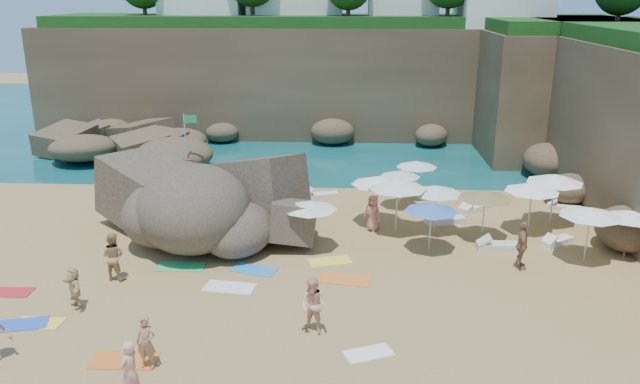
{
  "coord_description": "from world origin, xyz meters",
  "views": [
    {
      "loc": [
        3.32,
        -23.09,
        10.36
      ],
      "look_at": [
        2.0,
        3.0,
        2.0
      ],
      "focal_mm": 35.0,
      "sensor_mm": 36.0,
      "label": 1
    }
  ],
  "objects_px": {
    "rock_outcrop": "(209,231)",
    "parasol_1": "(378,180)",
    "lounger_0": "(445,220)",
    "person_stand_4": "(373,213)",
    "person_stand_6": "(129,372)",
    "person_stand_2": "(271,181)",
    "person_stand_3": "(522,245)",
    "person_stand_5": "(191,173)",
    "flag_pole": "(187,138)",
    "parasol_0": "(436,189)",
    "person_stand_1": "(113,256)",
    "parasol_2": "(417,164)"
  },
  "relations": [
    {
      "from": "lounger_0",
      "to": "person_stand_6",
      "type": "distance_m",
      "value": 17.29
    },
    {
      "from": "flag_pole",
      "to": "lounger_0",
      "type": "distance_m",
      "value": 15.58
    },
    {
      "from": "parasol_1",
      "to": "person_stand_6",
      "type": "height_order",
      "value": "parasol_1"
    },
    {
      "from": "person_stand_4",
      "to": "person_stand_6",
      "type": "height_order",
      "value": "person_stand_6"
    },
    {
      "from": "parasol_1",
      "to": "person_stand_4",
      "type": "bearing_deg",
      "value": -105.86
    },
    {
      "from": "person_stand_2",
      "to": "person_stand_6",
      "type": "distance_m",
      "value": 17.65
    },
    {
      "from": "flag_pole",
      "to": "person_stand_6",
      "type": "distance_m",
      "value": 21.09
    },
    {
      "from": "flag_pole",
      "to": "person_stand_5",
      "type": "relative_size",
      "value": 2.26
    },
    {
      "from": "person_stand_3",
      "to": "person_stand_5",
      "type": "bearing_deg",
      "value": 66.32
    },
    {
      "from": "flag_pole",
      "to": "parasol_0",
      "type": "height_order",
      "value": "flag_pole"
    },
    {
      "from": "rock_outcrop",
      "to": "lounger_0",
      "type": "bearing_deg",
      "value": 8.22
    },
    {
      "from": "lounger_0",
      "to": "person_stand_2",
      "type": "relative_size",
      "value": 1.06
    },
    {
      "from": "lounger_0",
      "to": "flag_pole",
      "type": "bearing_deg",
      "value": 141.69
    },
    {
      "from": "rock_outcrop",
      "to": "parasol_0",
      "type": "height_order",
      "value": "parasol_0"
    },
    {
      "from": "flag_pole",
      "to": "person_stand_2",
      "type": "height_order",
      "value": "flag_pole"
    },
    {
      "from": "parasol_0",
      "to": "lounger_0",
      "type": "xyz_separation_m",
      "value": [
        0.64,
        1.14,
        -1.88
      ]
    },
    {
      "from": "parasol_2",
      "to": "person_stand_5",
      "type": "bearing_deg",
      "value": 174.41
    },
    {
      "from": "flag_pole",
      "to": "parasol_2",
      "type": "height_order",
      "value": "flag_pole"
    },
    {
      "from": "parasol_0",
      "to": "parasol_1",
      "type": "height_order",
      "value": "parasol_1"
    },
    {
      "from": "parasol_1",
      "to": "lounger_0",
      "type": "xyz_separation_m",
      "value": [
        3.21,
        0.25,
        -2.0
      ]
    },
    {
      "from": "flag_pole",
      "to": "lounger_0",
      "type": "height_order",
      "value": "flag_pole"
    },
    {
      "from": "parasol_1",
      "to": "parasol_2",
      "type": "distance_m",
      "value": 4.63
    },
    {
      "from": "parasol_1",
      "to": "person_stand_2",
      "type": "height_order",
      "value": "parasol_1"
    },
    {
      "from": "flag_pole",
      "to": "person_stand_4",
      "type": "xyz_separation_m",
      "value": [
        10.4,
        -7.82,
        -1.61
      ]
    },
    {
      "from": "parasol_1",
      "to": "lounger_0",
      "type": "relative_size",
      "value": 1.33
    },
    {
      "from": "person_stand_2",
      "to": "person_stand_3",
      "type": "relative_size",
      "value": 0.91
    },
    {
      "from": "lounger_0",
      "to": "person_stand_2",
      "type": "height_order",
      "value": "person_stand_2"
    },
    {
      "from": "person_stand_1",
      "to": "person_stand_6",
      "type": "height_order",
      "value": "person_stand_1"
    },
    {
      "from": "parasol_1",
      "to": "person_stand_1",
      "type": "height_order",
      "value": "parasol_1"
    },
    {
      "from": "person_stand_4",
      "to": "person_stand_6",
      "type": "bearing_deg",
      "value": -86.75
    },
    {
      "from": "rock_outcrop",
      "to": "parasol_1",
      "type": "height_order",
      "value": "parasol_1"
    },
    {
      "from": "person_stand_2",
      "to": "person_stand_5",
      "type": "relative_size",
      "value": 1.04
    },
    {
      "from": "person_stand_1",
      "to": "person_stand_2",
      "type": "bearing_deg",
      "value": -104.56
    },
    {
      "from": "person_stand_3",
      "to": "parasol_1",
      "type": "bearing_deg",
      "value": 58.49
    },
    {
      "from": "parasol_1",
      "to": "person_stand_4",
      "type": "distance_m",
      "value": 1.56
    },
    {
      "from": "lounger_0",
      "to": "person_stand_5",
      "type": "xyz_separation_m",
      "value": [
        -13.3,
        5.03,
        0.7
      ]
    },
    {
      "from": "flag_pole",
      "to": "parasol_0",
      "type": "bearing_deg",
      "value": -30.86
    },
    {
      "from": "rock_outcrop",
      "to": "parasol_2",
      "type": "xyz_separation_m",
      "value": [
        9.85,
        5.4,
        1.85
      ]
    },
    {
      "from": "parasol_1",
      "to": "rock_outcrop",
      "type": "bearing_deg",
      "value": -170.23
    },
    {
      "from": "rock_outcrop",
      "to": "person_stand_4",
      "type": "height_order",
      "value": "rock_outcrop"
    },
    {
      "from": "person_stand_2",
      "to": "person_stand_3",
      "type": "bearing_deg",
      "value": 156.22
    },
    {
      "from": "lounger_0",
      "to": "parasol_1",
      "type": "bearing_deg",
      "value": 172.16
    },
    {
      "from": "person_stand_1",
      "to": "person_stand_3",
      "type": "xyz_separation_m",
      "value": [
        15.61,
        1.75,
        0.03
      ]
    },
    {
      "from": "rock_outcrop",
      "to": "parasol_1",
      "type": "xyz_separation_m",
      "value": [
        7.67,
        1.32,
        2.15
      ]
    },
    {
      "from": "person_stand_2",
      "to": "flag_pole",
      "type": "bearing_deg",
      "value": -17.11
    },
    {
      "from": "lounger_0",
      "to": "person_stand_3",
      "type": "height_order",
      "value": "person_stand_3"
    },
    {
      "from": "parasol_0",
      "to": "person_stand_1",
      "type": "distance_m",
      "value": 13.9
    },
    {
      "from": "flag_pole",
      "to": "person_stand_1",
      "type": "bearing_deg",
      "value": -87.86
    },
    {
      "from": "parasol_1",
      "to": "person_stand_1",
      "type": "bearing_deg",
      "value": -147.7
    },
    {
      "from": "rock_outcrop",
      "to": "parasol_1",
      "type": "bearing_deg",
      "value": 9.77
    }
  ]
}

